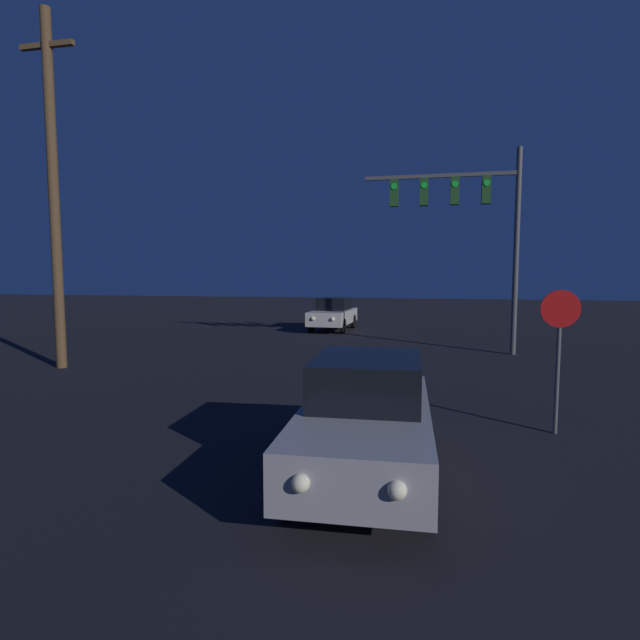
# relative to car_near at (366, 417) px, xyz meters

# --- Properties ---
(car_near) EXTENTS (1.79, 4.06, 1.56)m
(car_near) POSITION_rel_car_near_xyz_m (0.00, 0.00, 0.00)
(car_near) COLOR #99999E
(car_near) RESTS_ON ground_plane
(car_far) EXTENTS (1.78, 4.06, 1.56)m
(car_far) POSITION_rel_car_near_xyz_m (-3.68, 16.84, 0.00)
(car_far) COLOR beige
(car_far) RESTS_ON ground_plane
(traffic_signal_mast) EXTENTS (5.06, 0.30, 6.71)m
(traffic_signal_mast) POSITION_rel_car_near_xyz_m (1.97, 11.01, 3.90)
(traffic_signal_mast) COLOR #4C4C51
(traffic_signal_mast) RESTS_ON ground_plane
(stop_sign) EXTENTS (0.62, 0.07, 2.39)m
(stop_sign) POSITION_rel_car_near_xyz_m (2.86, 2.40, 0.85)
(stop_sign) COLOR #4C4C51
(stop_sign) RESTS_ON ground_plane
(utility_pole) EXTENTS (1.63, 0.28, 9.76)m
(utility_pole) POSITION_rel_car_near_xyz_m (-9.41, 5.76, 4.25)
(utility_pole) COLOR brown
(utility_pole) RESTS_ON ground_plane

